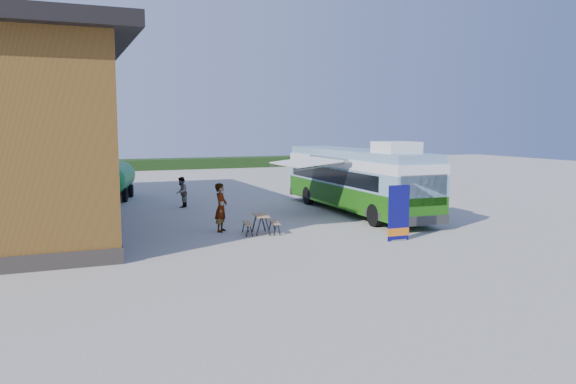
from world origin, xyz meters
name	(u,v)px	position (x,y,z in m)	size (l,w,h in m)	color
ground	(316,247)	(0.00, 0.00, 0.00)	(100.00, 100.00, 0.00)	#BCB7AD
barn	(0,140)	(-10.50, 10.00, 3.59)	(9.60, 21.20, 7.50)	brown
hedge	(230,162)	(8.00, 38.00, 0.50)	(40.00, 3.00, 1.00)	#264419
bus	(356,178)	(5.14, 6.39, 1.69)	(2.70, 11.55, 3.53)	#2B7713
awning	(309,161)	(2.69, 6.50, 2.58)	(2.54, 4.04, 0.50)	white
banner	(399,218)	(3.23, -0.21, 0.84)	(0.89, 0.19, 2.06)	#0D0C5D
picnic_table	(261,220)	(-0.98, 2.96, 0.56)	(1.49, 1.36, 0.75)	tan
person_a	(221,207)	(-2.28, 4.00, 0.97)	(0.71, 0.46, 1.94)	#999999
person_b	(181,192)	(-2.39, 11.28, 0.79)	(0.77, 0.60, 1.58)	#999999
slurry_tanker	(116,179)	(-5.23, 15.84, 1.21)	(2.63, 5.55, 2.10)	#198E34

